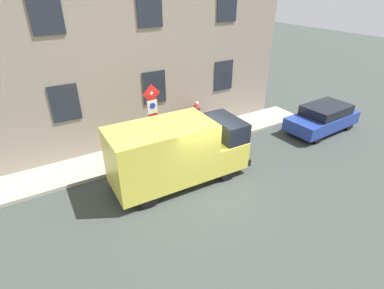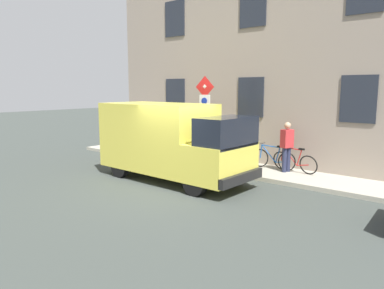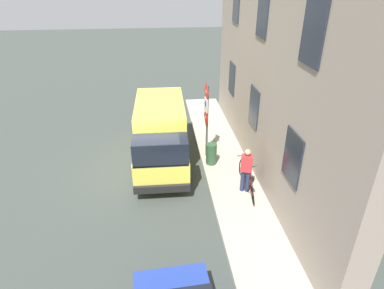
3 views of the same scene
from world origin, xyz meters
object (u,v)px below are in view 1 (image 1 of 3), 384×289
sign_post_stacked (153,113)px  delivery_van (177,151)px  parked_hatchback (323,117)px  bicycle_blue (185,128)px  bicycle_red (199,125)px  pedestrian (196,116)px  litter_bin (168,143)px

sign_post_stacked → delivery_van: sign_post_stacked is taller
parked_hatchback → bicycle_blue: bearing=-27.5°
bicycle_red → pedestrian: size_ratio=1.00×
delivery_van → bicycle_blue: size_ratio=3.14×
delivery_van → bicycle_red: size_ratio=3.13×
parked_hatchback → bicycle_red: 6.45m
delivery_van → parked_hatchback: delivery_van is taller
sign_post_stacked → bicycle_blue: size_ratio=1.85×
pedestrian → parked_hatchback: bearing=-5.1°
sign_post_stacked → parked_hatchback: sign_post_stacked is taller
parked_hatchback → sign_post_stacked: bearing=-14.7°
delivery_van → bicycle_red: bearing=47.8°
sign_post_stacked → delivery_van: (-1.90, -0.07, -0.86)m
bicycle_blue → pedestrian: pedestrian is taller
delivery_van → bicycle_red: 4.32m
sign_post_stacked → pedestrian: (1.05, -2.74, -1.13)m
sign_post_stacked → pedestrian: 3.15m
delivery_van → bicycle_blue: (3.09, -2.11, -0.82)m
parked_hatchback → pedestrian: 6.60m
bicycle_red → delivery_van: bearing=53.9°
delivery_van → parked_hatchback: bearing=2.1°
delivery_van → pedestrian: (2.95, -2.67, -0.26)m
sign_post_stacked → litter_bin: size_ratio=3.53×
delivery_van → sign_post_stacked: bearing=93.3°
pedestrian → litter_bin: 2.30m
litter_bin → delivery_van: bearing=163.3°
parked_hatchback → litter_bin: 8.25m
pedestrian → bicycle_red: bearing=49.8°
sign_post_stacked → litter_bin: (0.15, -0.69, -1.61)m
sign_post_stacked → bicycle_red: sign_post_stacked is taller
pedestrian → bicycle_blue: bearing=-173.5°
parked_hatchback → bicycle_blue: (2.93, 6.54, -0.22)m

